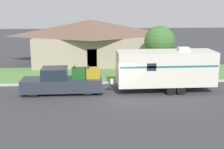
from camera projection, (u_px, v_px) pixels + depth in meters
ground_plane at (120, 97)px, 22.95m from camera, size 120.00×120.00×0.00m
curb_strip at (116, 83)px, 26.57m from camera, size 80.00×0.30×0.14m
lawn_strip at (112, 74)px, 30.13m from camera, size 80.00×7.00×0.03m
house_across_street at (91, 41)px, 34.60m from camera, size 13.30×6.75×4.91m
pickup_truck at (63, 82)px, 23.59m from camera, size 6.12×1.99×2.08m
travel_trailer at (166, 68)px, 23.98m from camera, size 8.42×2.48×3.43m
mailbox at (197, 68)px, 27.89m from camera, size 0.48×0.20×1.28m
tree_in_yard at (160, 41)px, 29.43m from camera, size 2.92×2.92×4.62m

